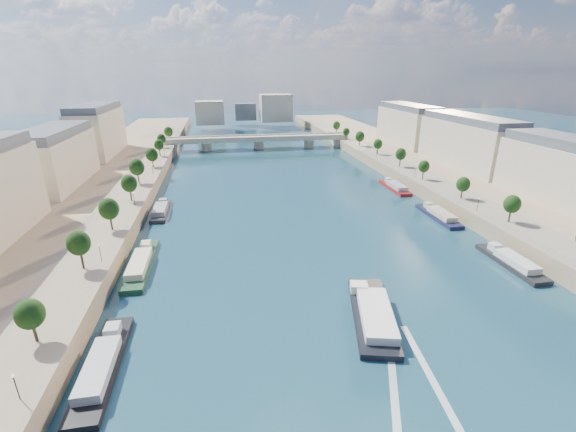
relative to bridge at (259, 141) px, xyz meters
name	(u,v)px	position (x,y,z in m)	size (l,w,h in m)	color
ground	(300,220)	(0.00, -124.23, -5.08)	(700.00, 700.00, 0.00)	#0D2E39
quay_left	(60,228)	(-72.00, -124.23, -2.58)	(44.00, 520.00, 5.00)	#9E8460
quay_right	(498,200)	(72.00, -124.23, -2.58)	(44.00, 520.00, 5.00)	#9E8460
pave_left	(113,217)	(-57.00, -124.23, -0.03)	(14.00, 520.00, 0.10)	gray
pave_right	(461,196)	(57.00, -124.23, -0.03)	(14.00, 520.00, 0.10)	gray
trees_left	(119,197)	(-55.00, -122.23, 5.39)	(4.80, 268.80, 8.26)	#382B1E
trees_right	(442,174)	(55.00, -114.23, 5.39)	(4.80, 268.80, 8.26)	#382B1E
lamps_left	(120,219)	(-52.50, -134.23, 2.70)	(0.36, 200.36, 4.28)	black
lamps_right	(442,185)	(52.50, -119.23, 2.70)	(0.36, 200.36, 4.28)	black
buildings_left	(19,173)	(-85.00, -112.23, 11.37)	(16.00, 226.00, 23.20)	#C4B197
buildings_right	(515,153)	(85.00, -112.23, 11.37)	(16.00, 226.00, 23.20)	#C4B197
skyline	(250,110)	(3.19, 95.29, 9.57)	(79.00, 42.00, 22.00)	#C4B197
bridge	(259,141)	(0.00, 0.00, 0.00)	(112.00, 12.00, 8.15)	#C1B79E
tour_barge	(373,314)	(3.08, -178.66, -4.17)	(13.18, 26.38, 3.61)	black
wake	(412,380)	(3.08, -195.32, -5.06)	(13.81, 25.95, 0.04)	silver
moored_barges_left	(117,327)	(-45.50, -174.25, -4.24)	(5.00, 158.99, 3.60)	#191937
moored_barges_right	(523,270)	(45.50, -168.28, -4.24)	(5.00, 163.63, 3.60)	black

